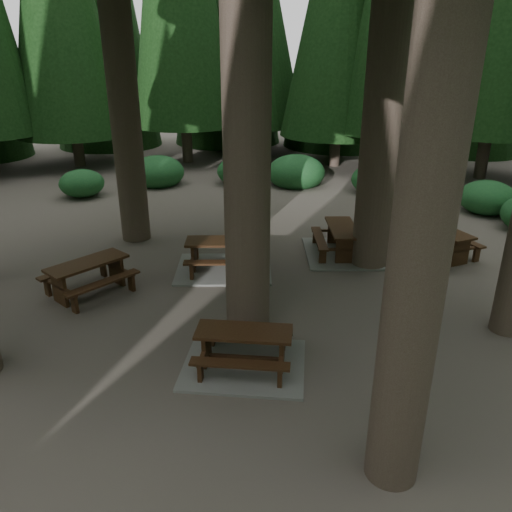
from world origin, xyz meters
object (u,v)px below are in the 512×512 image
at_px(picnic_table_a, 244,355).
at_px(picnic_table_d, 441,238).
at_px(picnic_table_f, 341,245).
at_px(picnic_table_b, 88,273).
at_px(picnic_table_c, 224,260).

distance_m(picnic_table_a, picnic_table_d, 7.14).
bearing_deg(picnic_table_f, picnic_table_a, -26.31).
bearing_deg(picnic_table_b, picnic_table_d, -33.38).
bearing_deg(picnic_table_a, picnic_table_f, 70.24).
bearing_deg(picnic_table_c, picnic_table_a, -82.35).
bearing_deg(picnic_table_b, picnic_table_a, -86.40).
height_order(picnic_table_b, picnic_table_c, picnic_table_c).
bearing_deg(picnic_table_a, picnic_table_c, 104.38).
distance_m(picnic_table_d, picnic_table_f, 2.61).
bearing_deg(picnic_table_a, picnic_table_d, 50.72).
xyz_separation_m(picnic_table_a, picnic_table_f, (0.29, 5.68, 0.03)).
xyz_separation_m(picnic_table_b, picnic_table_d, (7.05, 5.38, -0.01)).
relative_size(picnic_table_a, picnic_table_f, 0.88).
bearing_deg(picnic_table_f, picnic_table_d, 87.08).
xyz_separation_m(picnic_table_a, picnic_table_c, (-2.14, 3.53, 0.04)).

